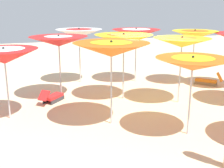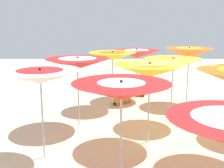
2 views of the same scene
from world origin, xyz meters
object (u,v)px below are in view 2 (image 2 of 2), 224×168
beach_umbrella_4 (173,63)px  beach_umbrella_5 (113,56)px  beach_umbrella_2 (137,54)px  beach_umbrella_10 (121,91)px  beach_umbrella_1 (189,53)px  beach_umbrella_11 (40,77)px  lounger_0 (123,99)px  beach_umbrella_7 (150,70)px  beach_umbrella_8 (78,63)px  lounger_2 (142,90)px

beach_umbrella_4 → beach_umbrella_5: (-1.94, -2.11, 0.01)m
beach_umbrella_4 → beach_umbrella_5: beach_umbrella_5 is taller
beach_umbrella_2 → beach_umbrella_10: beach_umbrella_10 is taller
beach_umbrella_1 → beach_umbrella_5: bearing=-80.3°
beach_umbrella_11 → lounger_0: beach_umbrella_11 is taller
beach_umbrella_1 → beach_umbrella_7: 4.84m
beach_umbrella_2 → beach_umbrella_1: bearing=69.1°
beach_umbrella_4 → beach_umbrella_7: 2.06m
beach_umbrella_7 → lounger_0: bearing=-172.0°
beach_umbrella_7 → beach_umbrella_11: (1.00, -2.93, 0.00)m
beach_umbrella_4 → lounger_0: bearing=-146.4°
beach_umbrella_8 → lounger_0: 3.83m
beach_umbrella_8 → beach_umbrella_10: beach_umbrella_8 is taller
beach_umbrella_2 → lounger_0: 2.23m
beach_umbrella_1 → beach_umbrella_10: bearing=-26.1°
beach_umbrella_7 → beach_umbrella_8: size_ratio=1.01×
beach_umbrella_4 → lounger_0: beach_umbrella_4 is taller
beach_umbrella_1 → beach_umbrella_5: beach_umbrella_1 is taller
beach_umbrella_2 → beach_umbrella_7: (5.11, -0.07, 0.09)m
beach_umbrella_1 → beach_umbrella_2: size_ratio=1.07×
lounger_0 → lounger_2: (-1.65, 1.03, 0.01)m
beach_umbrella_7 → beach_umbrella_8: (-1.46, -2.26, -0.01)m
beach_umbrella_5 → beach_umbrella_10: beach_umbrella_5 is taller
lounger_0 → lounger_2: size_ratio=0.84×
beach_umbrella_8 → lounger_0: (-2.79, 1.67, -2.02)m
beach_umbrella_8 → beach_umbrella_10: size_ratio=1.02×
beach_umbrella_4 → lounger_0: 3.58m
beach_umbrella_1 → lounger_0: beach_umbrella_1 is taller
beach_umbrella_2 → beach_umbrella_11: size_ratio=0.96×
beach_umbrella_8 → lounger_2: size_ratio=1.93×
lounger_2 → lounger_0: bearing=-18.1°
beach_umbrella_2 → beach_umbrella_11: beach_umbrella_11 is taller
beach_umbrella_2 → beach_umbrella_7: bearing=-0.8°
beach_umbrella_11 → lounger_0: (-5.25, 2.34, -2.04)m
beach_umbrella_7 → lounger_0: beach_umbrella_7 is taller
lounger_0 → beach_umbrella_2: bearing=-169.2°
beach_umbrella_1 → lounger_0: size_ratio=2.38×
beach_umbrella_2 → beach_umbrella_8: 4.34m
beach_umbrella_4 → beach_umbrella_10: size_ratio=1.00×
beach_umbrella_2 → beach_umbrella_5: 1.81m
beach_umbrella_1 → lounger_2: beach_umbrella_1 is taller
beach_umbrella_4 → beach_umbrella_10: beach_umbrella_4 is taller
beach_umbrella_2 → beach_umbrella_10: size_ratio=0.99×
beach_umbrella_1 → beach_umbrella_5: 3.38m
beach_umbrella_10 → lounger_2: 8.45m
beach_umbrella_4 → beach_umbrella_11: 4.86m
beach_umbrella_7 → lounger_0: (-4.24, -0.59, -2.04)m
beach_umbrella_7 → beach_umbrella_10: 2.39m
beach_umbrella_7 → beach_umbrella_10: bearing=-22.2°
beach_umbrella_4 → beach_umbrella_8: size_ratio=0.98×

